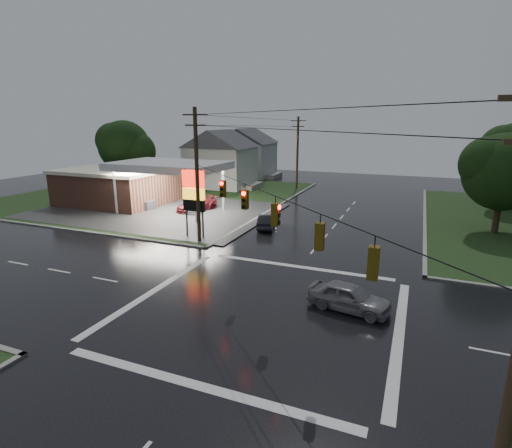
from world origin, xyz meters
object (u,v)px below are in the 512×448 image
at_px(pylon_sign, 194,192).
at_px(car_crossing, 349,297).
at_px(house_near, 221,158).
at_px(tree_nw_behind, 125,146).
at_px(car_pump, 197,205).
at_px(house_far, 247,152).
at_px(tree_ne_near, 505,172).
at_px(gas_station, 125,184).
at_px(car_north, 267,221).
at_px(utility_pole_n, 297,152).
at_px(utility_pole_nw, 197,174).

distance_m(pylon_sign, car_crossing, 17.53).
distance_m(house_near, car_crossing, 42.76).
distance_m(pylon_sign, tree_nw_behind, 30.49).
height_order(house_near, car_pump, house_near).
height_order(house_near, house_far, same).
bearing_deg(car_crossing, tree_ne_near, -15.08).
xyz_separation_m(gas_station, house_far, (3.73, 28.30, 1.86)).
xyz_separation_m(gas_station, house_near, (4.73, 16.30, 1.86)).
xyz_separation_m(house_near, car_north, (15.12, -20.18, -3.73)).
relative_size(utility_pole_n, tree_ne_near, 1.17).
bearing_deg(gas_station, utility_pole_nw, -32.23).
xyz_separation_m(tree_nw_behind, car_crossing, (38.14, -28.31, -5.43)).
relative_size(house_near, tree_ne_near, 1.23).
bearing_deg(tree_ne_near, gas_station, -176.70).
height_order(tree_nw_behind, car_crossing, tree_nw_behind).
relative_size(utility_pole_n, tree_nw_behind, 1.05).
height_order(house_near, car_crossing, house_near).
bearing_deg(gas_station, tree_ne_near, 3.30).
relative_size(house_near, car_north, 2.70).
bearing_deg(utility_pole_nw, car_north, 59.87).
relative_size(utility_pole_n, car_north, 2.57).
height_order(utility_pole_nw, utility_pole_n, utility_pole_nw).
bearing_deg(tree_nw_behind, car_north, -26.85).
distance_m(tree_nw_behind, car_crossing, 47.81).
height_order(pylon_sign, house_far, house_far).
bearing_deg(house_far, pylon_sign, -73.02).
bearing_deg(utility_pole_nw, house_far, 107.92).
relative_size(house_near, tree_nw_behind, 1.10).
relative_size(utility_pole_nw, utility_pole_n, 1.05).
height_order(pylon_sign, car_crossing, pylon_sign).
bearing_deg(house_far, utility_pole_nw, -72.08).
bearing_deg(tree_ne_near, tree_nw_behind, 170.53).
bearing_deg(car_crossing, utility_pole_nw, 71.23).
xyz_separation_m(pylon_sign, car_north, (4.67, 5.32, -3.34)).
xyz_separation_m(gas_station, car_north, (19.84, -3.88, -1.87)).
height_order(house_near, tree_ne_near, tree_ne_near).
height_order(utility_pole_nw, tree_nw_behind, utility_pole_nw).
bearing_deg(house_near, tree_ne_near, -21.76).
height_order(utility_pole_nw, car_crossing, utility_pole_nw).
height_order(tree_ne_near, car_pump, tree_ne_near).
xyz_separation_m(house_near, tree_ne_near, (35.09, -14.01, 1.16)).
height_order(utility_pole_nw, car_north, utility_pole_nw).
bearing_deg(car_north, utility_pole_n, -95.22).
bearing_deg(tree_ne_near, utility_pole_nw, -152.14).
bearing_deg(utility_pole_n, utility_pole_nw, -90.00).
bearing_deg(house_near, pylon_sign, -67.72).
bearing_deg(gas_station, car_crossing, -31.01).
bearing_deg(house_far, utility_pole_n, -38.77).
bearing_deg(tree_nw_behind, house_near, 24.98).
xyz_separation_m(tree_nw_behind, tree_ne_near, (47.98, -8.00, -0.62)).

